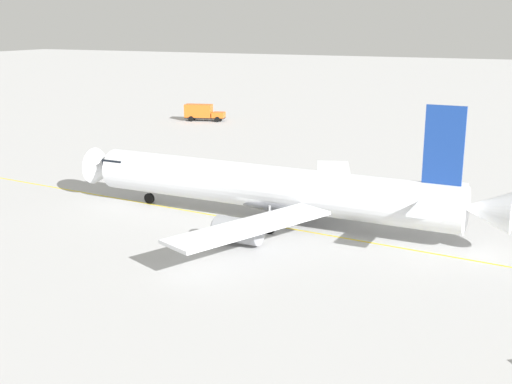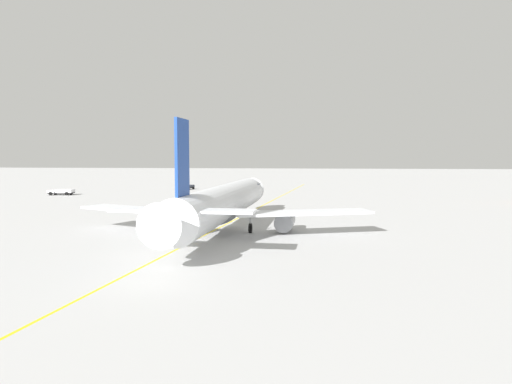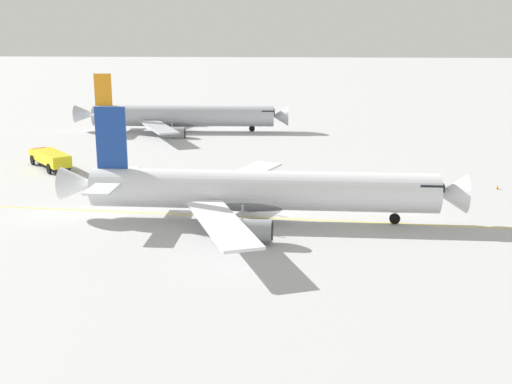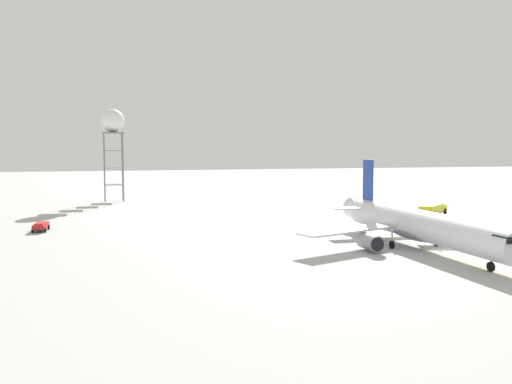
# 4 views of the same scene
# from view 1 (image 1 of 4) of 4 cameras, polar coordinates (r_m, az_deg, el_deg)

# --- Properties ---
(ground_plane) EXTENTS (600.00, 600.00, 0.00)m
(ground_plane) POSITION_cam_1_polar(r_m,az_deg,el_deg) (60.43, -0.81, -2.96)
(ground_plane) COLOR #B2B2B2
(airliner_main) EXTENTS (42.07, 34.30, 11.79)m
(airliner_main) POSITION_cam_1_polar(r_m,az_deg,el_deg) (60.85, 1.48, 0.22)
(airliner_main) COLOR white
(airliner_main) RESTS_ON ground_plane
(catering_truck_truck) EXTENTS (7.88, 4.20, 3.10)m
(catering_truck_truck) POSITION_cam_1_polar(r_m,az_deg,el_deg) (125.09, -4.71, 6.95)
(catering_truck_truck) COLOR #232326
(catering_truck_truck) RESTS_ON ground_plane
(taxiway_centreline) EXTENTS (179.16, 16.50, 0.01)m
(taxiway_centreline) POSITION_cam_1_polar(r_m,az_deg,el_deg) (62.74, -2.18, -2.30)
(taxiway_centreline) COLOR yellow
(taxiway_centreline) RESTS_ON ground_plane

